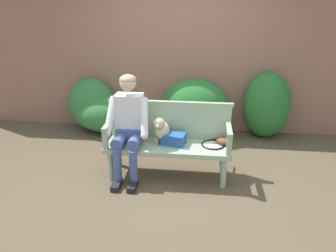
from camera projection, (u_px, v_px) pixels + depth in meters
name	position (u px, v px, depth m)	size (l,w,h in m)	color
ground_plane	(168.00, 175.00, 4.17)	(40.00, 40.00, 0.00)	brown
brick_garden_fence	(180.00, 54.00, 5.36)	(8.00, 0.30, 2.61)	#936651
hedge_bush_mid_left	(92.00, 104.00, 5.51)	(0.82, 0.65, 0.92)	#337538
hedge_bush_far_right	(107.00, 113.00, 5.48)	(1.09, 0.87, 0.66)	#337538
hedge_bush_far_left	(195.00, 108.00, 5.26)	(1.13, 0.89, 0.96)	#286B2D
hedge_bush_mid_right	(266.00, 105.00, 5.18)	(0.76, 0.70, 1.10)	#286B2D
garden_bench	(168.00, 149.00, 4.02)	(1.57, 0.51, 0.45)	#9EB793
bench_backrest	(170.00, 119.00, 4.11)	(1.61, 0.06, 0.50)	#9EB793
bench_armrest_left_end	(108.00, 130.00, 3.92)	(0.06, 0.51, 0.28)	#9EB793
bench_armrest_right_end	(229.00, 135.00, 3.76)	(0.06, 0.51, 0.28)	#9EB793
person_seated	(128.00, 123.00, 3.94)	(0.56, 0.66, 1.32)	black
dog_on_bench	(162.00, 130.00, 3.97)	(0.22, 0.37, 0.37)	beige
tennis_racket	(213.00, 144.00, 4.00)	(0.33, 0.58, 0.03)	black
baseball_glove	(224.00, 141.00, 3.99)	(0.22, 0.17, 0.09)	brown
sports_bag	(174.00, 139.00, 3.99)	(0.28, 0.20, 0.14)	#2856A3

